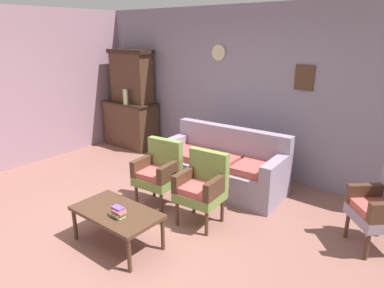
{
  "coord_description": "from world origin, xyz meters",
  "views": [
    {
      "loc": [
        2.76,
        -2.34,
        2.27
      ],
      "look_at": [
        0.03,
        1.07,
        0.85
      ],
      "focal_mm": 32.18,
      "sensor_mm": 36.0,
      "label": 1
    }
  ],
  "objects_px": {
    "armchair_near_cabinet": "(202,185)",
    "book_stack_on_table": "(118,212)",
    "vase_on_cabinet": "(126,97)",
    "coffee_table": "(117,214)",
    "wingback_chair_by_fireplace": "(383,207)",
    "armchair_by_doorway": "(159,170)",
    "floral_couch": "(222,168)",
    "side_cabinet": "(131,124)"
  },
  "relations": [
    {
      "from": "armchair_near_cabinet",
      "to": "book_stack_on_table",
      "type": "xyz_separation_m",
      "value": [
        -0.32,
        -1.04,
        -0.03
      ]
    },
    {
      "from": "vase_on_cabinet",
      "to": "armchair_near_cabinet",
      "type": "bearing_deg",
      "value": -24.8
    },
    {
      "from": "armchair_near_cabinet",
      "to": "book_stack_on_table",
      "type": "bearing_deg",
      "value": -107.01
    },
    {
      "from": "coffee_table",
      "to": "armchair_near_cabinet",
      "type": "bearing_deg",
      "value": 65.7
    },
    {
      "from": "vase_on_cabinet",
      "to": "book_stack_on_table",
      "type": "distance_m",
      "value": 3.56
    },
    {
      "from": "wingback_chair_by_fireplace",
      "to": "vase_on_cabinet",
      "type": "bearing_deg",
      "value": 173.21
    },
    {
      "from": "armchair_near_cabinet",
      "to": "wingback_chair_by_fireplace",
      "type": "distance_m",
      "value": 1.99
    },
    {
      "from": "wingback_chair_by_fireplace",
      "to": "armchair_by_doorway",
      "type": "bearing_deg",
      "value": -163.53
    },
    {
      "from": "floral_couch",
      "to": "side_cabinet",
      "type": "bearing_deg",
      "value": 168.6
    },
    {
      "from": "side_cabinet",
      "to": "armchair_near_cabinet",
      "type": "bearing_deg",
      "value": -26.95
    },
    {
      "from": "floral_couch",
      "to": "armchair_by_doorway",
      "type": "xyz_separation_m",
      "value": [
        -0.37,
        -0.98,
        0.17
      ]
    },
    {
      "from": "armchair_by_doorway",
      "to": "book_stack_on_table",
      "type": "height_order",
      "value": "armchair_by_doorway"
    },
    {
      "from": "wingback_chair_by_fireplace",
      "to": "book_stack_on_table",
      "type": "distance_m",
      "value": 2.82
    },
    {
      "from": "armchair_by_doorway",
      "to": "coffee_table",
      "type": "relative_size",
      "value": 0.9
    },
    {
      "from": "armchair_by_doorway",
      "to": "floral_couch",
      "type": "bearing_deg",
      "value": 69.23
    },
    {
      "from": "floral_couch",
      "to": "wingback_chair_by_fireplace",
      "type": "relative_size",
      "value": 2.15
    },
    {
      "from": "floral_couch",
      "to": "wingback_chair_by_fireplace",
      "type": "height_order",
      "value": "same"
    },
    {
      "from": "vase_on_cabinet",
      "to": "armchair_near_cabinet",
      "type": "relative_size",
      "value": 0.32
    },
    {
      "from": "side_cabinet",
      "to": "coffee_table",
      "type": "relative_size",
      "value": 1.16
    },
    {
      "from": "armchair_by_doorway",
      "to": "armchair_near_cabinet",
      "type": "bearing_deg",
      "value": -0.84
    },
    {
      "from": "vase_on_cabinet",
      "to": "armchair_by_doorway",
      "type": "relative_size",
      "value": 0.32
    },
    {
      "from": "armchair_by_doorway",
      "to": "book_stack_on_table",
      "type": "bearing_deg",
      "value": -68.23
    },
    {
      "from": "side_cabinet",
      "to": "armchair_by_doorway",
      "type": "xyz_separation_m",
      "value": [
        2.26,
        -1.51,
        0.03
      ]
    },
    {
      "from": "side_cabinet",
      "to": "floral_couch",
      "type": "xyz_separation_m",
      "value": [
        2.63,
        -0.53,
        -0.14
      ]
    },
    {
      "from": "side_cabinet",
      "to": "vase_on_cabinet",
      "type": "relative_size",
      "value": 3.96
    },
    {
      "from": "coffee_table",
      "to": "book_stack_on_table",
      "type": "xyz_separation_m",
      "value": [
        0.12,
        -0.07,
        0.1
      ]
    },
    {
      "from": "floral_couch",
      "to": "book_stack_on_table",
      "type": "distance_m",
      "value": 2.04
    },
    {
      "from": "floral_couch",
      "to": "armchair_by_doorway",
      "type": "height_order",
      "value": "same"
    },
    {
      "from": "side_cabinet",
      "to": "coffee_table",
      "type": "height_order",
      "value": "side_cabinet"
    },
    {
      "from": "wingback_chair_by_fireplace",
      "to": "book_stack_on_table",
      "type": "xyz_separation_m",
      "value": [
        -2.15,
        -1.82,
        -0.03
      ]
    },
    {
      "from": "vase_on_cabinet",
      "to": "armchair_by_doorway",
      "type": "distance_m",
      "value": 2.59
    },
    {
      "from": "book_stack_on_table",
      "to": "vase_on_cabinet",
      "type": "bearing_deg",
      "value": 137.21
    },
    {
      "from": "floral_couch",
      "to": "armchair_near_cabinet",
      "type": "relative_size",
      "value": 2.15
    },
    {
      "from": "vase_on_cabinet",
      "to": "book_stack_on_table",
      "type": "height_order",
      "value": "vase_on_cabinet"
    },
    {
      "from": "vase_on_cabinet",
      "to": "floral_couch",
      "type": "height_order",
      "value": "vase_on_cabinet"
    },
    {
      "from": "armchair_by_doorway",
      "to": "book_stack_on_table",
      "type": "relative_size",
      "value": 5.83
    },
    {
      "from": "armchair_near_cabinet",
      "to": "coffee_table",
      "type": "xyz_separation_m",
      "value": [
        -0.44,
        -0.97,
        -0.12
      ]
    },
    {
      "from": "floral_couch",
      "to": "armchair_near_cabinet",
      "type": "height_order",
      "value": "same"
    },
    {
      "from": "wingback_chair_by_fireplace",
      "to": "coffee_table",
      "type": "bearing_deg",
      "value": -142.48
    },
    {
      "from": "side_cabinet",
      "to": "wingback_chair_by_fireplace",
      "type": "relative_size",
      "value": 1.28
    },
    {
      "from": "vase_on_cabinet",
      "to": "floral_couch",
      "type": "xyz_separation_m",
      "value": [
        2.52,
        -0.34,
        -0.75
      ]
    },
    {
      "from": "vase_on_cabinet",
      "to": "armchair_by_doorway",
      "type": "height_order",
      "value": "vase_on_cabinet"
    }
  ]
}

